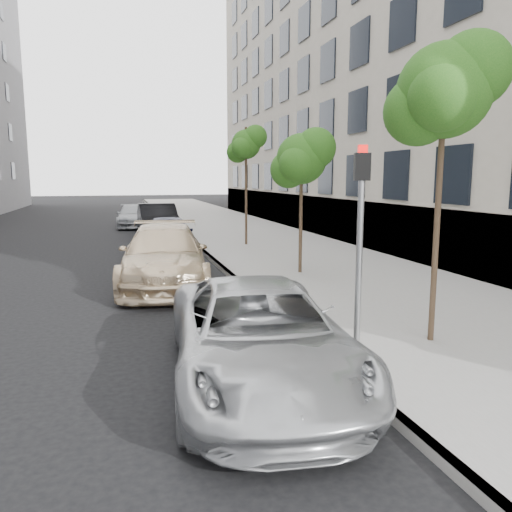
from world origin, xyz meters
name	(u,v)px	position (x,y,z in m)	size (l,w,h in m)	color
ground	(283,407)	(0.00, 0.00, 0.00)	(160.00, 160.00, 0.00)	black
sidewalk	(225,225)	(4.30, 24.00, 0.07)	(6.40, 72.00, 0.14)	gray
curb	(174,226)	(1.18, 24.00, 0.07)	(0.15, 72.00, 0.14)	#9E9B93
tree_near	(446,91)	(3.23, 1.50, 4.31)	(1.83, 1.63, 5.08)	#38281C
tree_mid	(302,159)	(3.23, 8.00, 3.46)	(1.78, 1.58, 4.20)	#38281C
tree_far	(247,145)	(3.23, 14.50, 4.26)	(1.58, 1.38, 4.91)	#38281C
signal_pole	(360,226)	(1.70, 1.34, 2.18)	(0.28, 0.24, 3.28)	#939699
minivan	(259,335)	(-0.10, 0.81, 0.72)	(2.38, 5.15, 1.43)	#B6B8BB
suv	(164,256)	(-0.80, 7.87, 0.81)	(2.28, 5.60, 1.63)	beige
sedan_blue	(169,235)	(-0.10, 13.65, 0.74)	(1.74, 4.33, 1.47)	#0F1333
sedan_black	(158,220)	(-0.10, 19.28, 0.82)	(1.74, 5.00, 1.65)	black
sedan_rear	(133,216)	(-1.12, 24.65, 0.66)	(1.85, 4.54, 1.32)	gray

